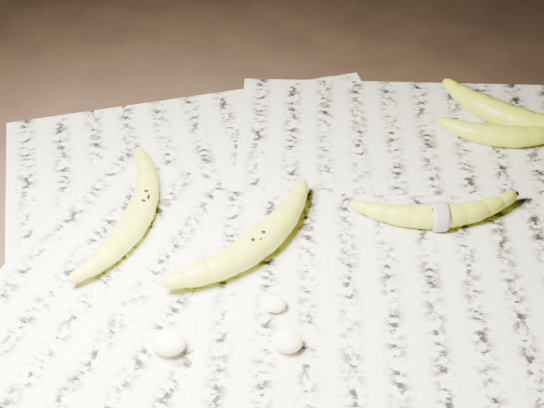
{
  "coord_description": "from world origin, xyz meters",
  "views": [
    {
      "loc": [
        0.01,
        -0.63,
        0.72
      ],
      "look_at": [
        -0.02,
        0.03,
        0.05
      ],
      "focal_mm": 50.0,
      "sensor_mm": 36.0,
      "label": 1
    }
  ],
  "objects_px": {
    "banana_left_a": "(144,202)",
    "banana_upper_b": "(506,134)",
    "banana_upper_a": "(510,115)",
    "banana_center": "(257,243)",
    "banana_left_b": "(130,225)",
    "banana_taped": "(439,214)"
  },
  "relations": [
    {
      "from": "banana_left_a",
      "to": "banana_upper_a",
      "type": "distance_m",
      "value": 0.54
    },
    {
      "from": "banana_upper_b",
      "to": "banana_taped",
      "type": "bearing_deg",
      "value": -121.75
    },
    {
      "from": "banana_center",
      "to": "banana_upper_b",
      "type": "distance_m",
      "value": 0.41
    },
    {
      "from": "banana_taped",
      "to": "banana_center",
      "type": "bearing_deg",
      "value": -171.55
    },
    {
      "from": "banana_left_b",
      "to": "banana_upper_b",
      "type": "relative_size",
      "value": 1.08
    },
    {
      "from": "banana_left_b",
      "to": "banana_upper_a",
      "type": "relative_size",
      "value": 0.87
    },
    {
      "from": "banana_upper_a",
      "to": "banana_upper_b",
      "type": "xyz_separation_m",
      "value": [
        -0.01,
        -0.04,
        -0.0
      ]
    },
    {
      "from": "banana_left_b",
      "to": "banana_taped",
      "type": "relative_size",
      "value": 0.9
    },
    {
      "from": "banana_left_a",
      "to": "banana_upper_b",
      "type": "bearing_deg",
      "value": -70.14
    },
    {
      "from": "banana_taped",
      "to": "banana_left_b",
      "type": "bearing_deg",
      "value": 178.78
    },
    {
      "from": "banana_left_a",
      "to": "banana_upper_b",
      "type": "distance_m",
      "value": 0.52
    },
    {
      "from": "banana_center",
      "to": "banana_upper_b",
      "type": "height_order",
      "value": "banana_center"
    },
    {
      "from": "banana_left_a",
      "to": "banana_left_b",
      "type": "distance_m",
      "value": 0.04
    },
    {
      "from": "banana_taped",
      "to": "banana_upper_a",
      "type": "height_order",
      "value": "banana_upper_a"
    },
    {
      "from": "banana_center",
      "to": "banana_upper_b",
      "type": "relative_size",
      "value": 1.32
    },
    {
      "from": "banana_left_b",
      "to": "banana_upper_a",
      "type": "xyz_separation_m",
      "value": [
        0.52,
        0.24,
        0.0
      ]
    },
    {
      "from": "banana_upper_a",
      "to": "banana_upper_b",
      "type": "distance_m",
      "value": 0.04
    },
    {
      "from": "banana_taped",
      "to": "banana_upper_a",
      "type": "xyz_separation_m",
      "value": [
        0.12,
        0.2,
        0.0
      ]
    },
    {
      "from": "banana_upper_b",
      "to": "banana_center",
      "type": "bearing_deg",
      "value": -143.77
    },
    {
      "from": "banana_center",
      "to": "banana_left_a",
      "type": "bearing_deg",
      "value": 108.2
    },
    {
      "from": "banana_left_a",
      "to": "banana_taped",
      "type": "xyz_separation_m",
      "value": [
        0.38,
        -0.0,
        -0.0
      ]
    },
    {
      "from": "banana_taped",
      "to": "banana_upper_a",
      "type": "relative_size",
      "value": 0.97
    }
  ]
}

